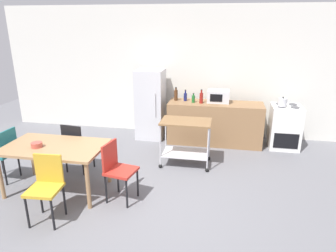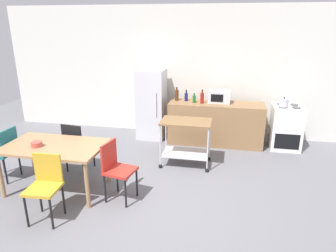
{
  "view_description": "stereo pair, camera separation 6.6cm",
  "coord_description": "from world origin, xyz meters",
  "px_view_note": "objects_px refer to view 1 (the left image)",
  "views": [
    {
      "loc": [
        1.08,
        -3.78,
        2.51
      ],
      "look_at": [
        0.13,
        1.2,
        0.8
      ],
      "focal_mm": 32.69,
      "sensor_mm": 36.0,
      "label": 1
    },
    {
      "loc": [
        1.14,
        -3.76,
        2.51
      ],
      "look_at": [
        0.13,
        1.2,
        0.8
      ],
      "focal_mm": 32.69,
      "sensor_mm": 36.0,
      "label": 2
    }
  ],
  "objects_px": {
    "bottle_sesame_oil": "(185,97)",
    "bottle_sparkling_water": "(176,95)",
    "chair_teal": "(4,151)",
    "stove_oven": "(285,127)",
    "kettle": "(283,102)",
    "chair_mustard": "(46,184)",
    "kitchen_cart": "(186,135)",
    "dining_table": "(55,151)",
    "chair_black": "(76,144)",
    "refrigerator": "(151,104)",
    "chair_red": "(117,167)",
    "bottle_hot_sauce": "(193,99)",
    "bottle_wine": "(201,98)",
    "microwave": "(218,96)",
    "fruit_bowl": "(37,145)"
  },
  "relations": [
    {
      "from": "bottle_hot_sauce",
      "to": "dining_table",
      "type": "bearing_deg",
      "value": -126.97
    },
    {
      "from": "chair_black",
      "to": "refrigerator",
      "type": "bearing_deg",
      "value": -106.16
    },
    {
      "from": "bottle_sparkling_water",
      "to": "kitchen_cart",
      "type": "bearing_deg",
      "value": -72.72
    },
    {
      "from": "chair_mustard",
      "to": "kitchen_cart",
      "type": "xyz_separation_m",
      "value": [
        1.57,
        2.01,
        0.05
      ]
    },
    {
      "from": "kettle",
      "to": "bottle_hot_sauce",
      "type": "bearing_deg",
      "value": 179.06
    },
    {
      "from": "stove_oven",
      "to": "bottle_sparkling_water",
      "type": "relative_size",
      "value": 3.17
    },
    {
      "from": "dining_table",
      "to": "chair_red",
      "type": "bearing_deg",
      "value": -4.21
    },
    {
      "from": "chair_teal",
      "to": "bottle_sparkling_water",
      "type": "relative_size",
      "value": 3.07
    },
    {
      "from": "chair_teal",
      "to": "chair_red",
      "type": "bearing_deg",
      "value": 85.78
    },
    {
      "from": "chair_mustard",
      "to": "refrigerator",
      "type": "xyz_separation_m",
      "value": [
        0.59,
        3.3,
        0.26
      ]
    },
    {
      "from": "dining_table",
      "to": "bottle_hot_sauce",
      "type": "xyz_separation_m",
      "value": [
        1.84,
        2.44,
        0.31
      ]
    },
    {
      "from": "stove_oven",
      "to": "kettle",
      "type": "xyz_separation_m",
      "value": [
        -0.12,
        -0.1,
        0.55
      ]
    },
    {
      "from": "bottle_sesame_oil",
      "to": "stove_oven",
      "type": "bearing_deg",
      "value": -1.52
    },
    {
      "from": "dining_table",
      "to": "refrigerator",
      "type": "distance_m",
      "value": 2.73
    },
    {
      "from": "chair_red",
      "to": "refrigerator",
      "type": "xyz_separation_m",
      "value": [
        -0.15,
        2.67,
        0.26
      ]
    },
    {
      "from": "dining_table",
      "to": "chair_mustard",
      "type": "xyz_separation_m",
      "value": [
        0.27,
        -0.71,
        -0.15
      ]
    },
    {
      "from": "chair_black",
      "to": "stove_oven",
      "type": "height_order",
      "value": "stove_oven"
    },
    {
      "from": "dining_table",
      "to": "microwave",
      "type": "bearing_deg",
      "value": 47.54
    },
    {
      "from": "stove_oven",
      "to": "refrigerator",
      "type": "xyz_separation_m",
      "value": [
        -2.9,
        0.08,
        0.32
      ]
    },
    {
      "from": "stove_oven",
      "to": "chair_teal",
      "type": "bearing_deg",
      "value": -153.64
    },
    {
      "from": "chair_black",
      "to": "bottle_sparkling_water",
      "type": "height_order",
      "value": "bottle_sparkling_water"
    },
    {
      "from": "chair_teal",
      "to": "bottle_sparkling_water",
      "type": "height_order",
      "value": "bottle_sparkling_water"
    },
    {
      "from": "dining_table",
      "to": "bottle_sesame_oil",
      "type": "height_order",
      "value": "bottle_sesame_oil"
    },
    {
      "from": "chair_black",
      "to": "fruit_bowl",
      "type": "relative_size",
      "value": 5.48
    },
    {
      "from": "chair_mustard",
      "to": "kitchen_cart",
      "type": "bearing_deg",
      "value": 48.09
    },
    {
      "from": "refrigerator",
      "to": "chair_black",
      "type": "bearing_deg",
      "value": -113.82
    },
    {
      "from": "chair_teal",
      "to": "bottle_wine",
      "type": "relative_size",
      "value": 3.05
    },
    {
      "from": "chair_teal",
      "to": "bottle_sesame_oil",
      "type": "bearing_deg",
      "value": 134.19
    },
    {
      "from": "dining_table",
      "to": "bottle_sparkling_water",
      "type": "distance_m",
      "value": 2.96
    },
    {
      "from": "fruit_bowl",
      "to": "refrigerator",
      "type": "bearing_deg",
      "value": 68.05
    },
    {
      "from": "bottle_wine",
      "to": "dining_table",
      "type": "bearing_deg",
      "value": -129.69
    },
    {
      "from": "dining_table",
      "to": "stove_oven",
      "type": "height_order",
      "value": "stove_oven"
    },
    {
      "from": "dining_table",
      "to": "kitchen_cart",
      "type": "distance_m",
      "value": 2.25
    },
    {
      "from": "refrigerator",
      "to": "bottle_wine",
      "type": "height_order",
      "value": "refrigerator"
    },
    {
      "from": "dining_table",
      "to": "chair_teal",
      "type": "bearing_deg",
      "value": 171.95
    },
    {
      "from": "bottle_sparkling_water",
      "to": "kettle",
      "type": "bearing_deg",
      "value": -3.95
    },
    {
      "from": "kitchen_cart",
      "to": "bottle_sesame_oil",
      "type": "relative_size",
      "value": 3.77
    },
    {
      "from": "chair_red",
      "to": "fruit_bowl",
      "type": "xyz_separation_m",
      "value": [
        -1.24,
        -0.02,
        0.27
      ]
    },
    {
      "from": "kitchen_cart",
      "to": "bottle_sparkling_water",
      "type": "distance_m",
      "value": 1.4
    },
    {
      "from": "kitchen_cart",
      "to": "kettle",
      "type": "xyz_separation_m",
      "value": [
        1.81,
        1.12,
        0.43
      ]
    },
    {
      "from": "chair_red",
      "to": "kettle",
      "type": "xyz_separation_m",
      "value": [
        2.63,
        2.49,
        0.48
      ]
    },
    {
      "from": "bottle_sesame_oil",
      "to": "bottle_sparkling_water",
      "type": "bearing_deg",
      "value": -179.28
    },
    {
      "from": "kitchen_cart",
      "to": "microwave",
      "type": "xyz_separation_m",
      "value": [
        0.52,
        1.28,
        0.46
      ]
    },
    {
      "from": "dining_table",
      "to": "bottle_hot_sauce",
      "type": "height_order",
      "value": "bottle_hot_sauce"
    },
    {
      "from": "stove_oven",
      "to": "bottle_sparkling_water",
      "type": "distance_m",
      "value": 2.39
    },
    {
      "from": "bottle_hot_sauce",
      "to": "bottle_sesame_oil",
      "type": "bearing_deg",
      "value": 146.41
    },
    {
      "from": "chair_mustard",
      "to": "bottle_hot_sauce",
      "type": "bearing_deg",
      "value": 59.63
    },
    {
      "from": "kitchen_cart",
      "to": "chair_red",
      "type": "bearing_deg",
      "value": -120.95
    },
    {
      "from": "bottle_hot_sauce",
      "to": "fruit_bowl",
      "type": "height_order",
      "value": "bottle_hot_sauce"
    },
    {
      "from": "chair_teal",
      "to": "microwave",
      "type": "bearing_deg",
      "value": 127.7
    }
  ]
}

